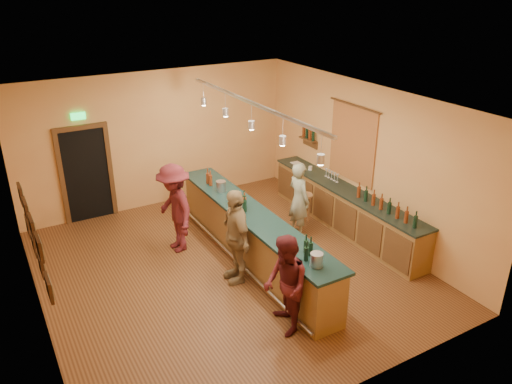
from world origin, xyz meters
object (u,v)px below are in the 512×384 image
back_counter (345,209)px  bar_stool (304,200)px  bartender (299,199)px  customer_a (286,285)px  tasting_bar (252,234)px  customer_c (175,208)px  customer_b (236,236)px

back_counter → bar_stool: (-0.64, 0.61, 0.10)m
bartender → bar_stool: bearing=-53.5°
bar_stool → customer_a: bearing=-129.6°
tasting_bar → bar_stool: 1.95m
back_counter → customer_c: (-3.50, 1.00, 0.43)m
tasting_bar → customer_c: 1.63m
customer_b → customer_c: bearing=-154.2°
customer_a → customer_c: 3.24m
bar_stool → customer_c: bearing=172.4°
tasting_bar → bar_stool: (1.78, 0.80, -0.02)m
back_counter → bartender: bartender is taller
customer_b → customer_c: (-0.53, 1.57, 0.02)m
back_counter → customer_b: size_ratio=2.55×
customer_b → bar_stool: (2.33, 1.19, -0.31)m
bartender → back_counter: bearing=-110.4°
back_counter → bar_stool: size_ratio=6.24×
bartender → customer_b: 2.15m
back_counter → tasting_bar: tasting_bar is taller
back_counter → bar_stool: back_counter is taller
bartender → customer_b: customer_b is taller
customer_a → customer_b: (0.00, 1.63, 0.08)m
customer_b → tasting_bar: bearing=132.4°
tasting_bar → bartender: 1.51m
back_counter → tasting_bar: size_ratio=0.89×
tasting_bar → customer_b: (-0.55, -0.39, 0.28)m
bartender → customer_a: 3.18m
customer_a → customer_c: (-0.53, 3.20, 0.10)m
tasting_bar → customer_b: customer_b is taller
back_counter → customer_c: 3.66m
customer_c → tasting_bar: bearing=40.5°
customer_b → bar_stool: size_ratio=2.45×
tasting_bar → customer_a: 2.10m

